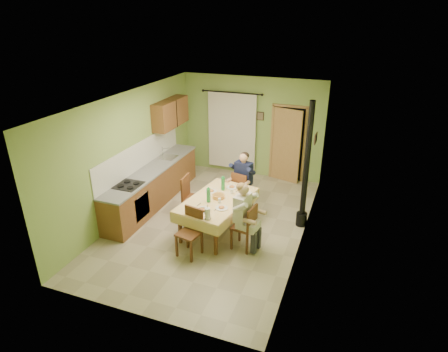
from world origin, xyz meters
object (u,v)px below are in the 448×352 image
at_px(chair_far, 242,197).
at_px(chair_right, 244,235).
at_px(dining_table, 218,215).
at_px(chair_left, 194,206).
at_px(man_right, 244,209).
at_px(stove_flue, 305,183).
at_px(chair_near, 190,242).
at_px(man_far, 243,175).

height_order(chair_far, chair_right, chair_right).
xyz_separation_m(dining_table, chair_left, (-0.71, 0.32, -0.09)).
height_order(chair_right, man_right, man_right).
bearing_deg(stove_flue, chair_near, -135.02).
xyz_separation_m(chair_near, chair_right, (0.92, 0.58, -0.00)).
relative_size(chair_far, man_right, 0.69).
bearing_deg(dining_table, chair_left, 164.26).
relative_size(chair_far, man_far, 0.69).
relative_size(chair_near, man_right, 0.70).
height_order(dining_table, man_right, man_right).
relative_size(chair_left, man_far, 0.73).
bearing_deg(chair_far, chair_right, -58.17).
relative_size(chair_far, chair_left, 0.94).
bearing_deg(man_right, stove_flue, -26.91).
xyz_separation_m(chair_near, stove_flue, (1.86, 1.86, 0.73)).
bearing_deg(man_right, dining_table, 68.84).
bearing_deg(chair_far, stove_flue, 1.92).
distance_m(chair_left, man_far, 1.35).
relative_size(chair_far, chair_right, 1.00).
bearing_deg(chair_near, man_right, -135.66).
relative_size(chair_left, stove_flue, 0.36).
distance_m(dining_table, chair_right, 0.86).
relative_size(chair_right, stove_flue, 0.34).
xyz_separation_m(chair_right, stove_flue, (0.94, 1.28, 0.73)).
xyz_separation_m(dining_table, chair_far, (0.20, 1.13, -0.09)).
bearing_deg(chair_near, stove_flue, -123.34).
distance_m(chair_near, man_right, 1.23).
relative_size(dining_table, chair_far, 2.09).
height_order(chair_left, man_right, man_right).
bearing_deg(man_far, chair_near, -87.33).
bearing_deg(man_far, chair_right, -58.41).
distance_m(chair_right, chair_left, 1.63).
bearing_deg(chair_far, man_far, 90.00).
relative_size(chair_near, chair_left, 0.95).
height_order(dining_table, stove_flue, stove_flue).
bearing_deg(man_right, chair_right, -90.00).
bearing_deg(man_right, chair_left, 71.91).
xyz_separation_m(chair_far, man_right, (0.53, -1.56, 0.59)).
relative_size(chair_near, man_far, 0.70).
bearing_deg(chair_far, chair_near, -87.32).
bearing_deg(chair_right, stove_flue, -26.48).
bearing_deg(chair_left, man_far, 129.34).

